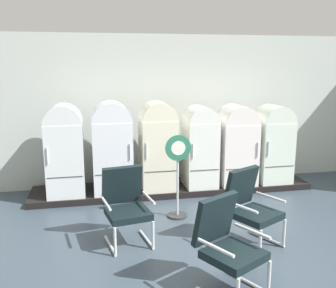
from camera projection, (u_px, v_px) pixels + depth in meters
The scene contains 13 objects.
ground at pixel (228, 275), 4.51m from camera, with size 12.00×10.00×0.05m, color #35424E.
back_wall at pixel (166, 110), 7.70m from camera, with size 11.76×0.12×2.97m.
display_plinth at pixel (173, 188), 7.39m from camera, with size 5.30×0.95×0.11m, color black.
refrigerator_0 at pixel (65, 147), 6.71m from camera, with size 0.65×0.69×1.61m.
refrigerator_1 at pixel (112, 145), 6.85m from camera, with size 0.70×0.65×1.65m.
refrigerator_2 at pixel (158, 143), 7.03m from camera, with size 0.65×0.68×1.63m.
refrigerator_3 at pixel (200, 144), 7.21m from camera, with size 0.58×0.68×1.53m.
refrigerator_4 at pixel (236, 143), 7.36m from camera, with size 0.69×0.71×1.53m.
refrigerator_5 at pixel (273, 142), 7.48m from camera, with size 0.64×0.65×1.51m.
armchair_left at pixel (126, 203), 5.23m from camera, with size 0.70×0.76×1.04m.
armchair_right at pixel (250, 204), 5.16m from camera, with size 0.81×0.85×1.04m.
armchair_center at pixel (226, 241), 4.10m from camera, with size 0.81×0.85×1.04m.
sign_stand at pixel (178, 180), 6.03m from camera, with size 0.41×0.32×1.34m.
Camera 1 is at (-1.51, -3.86, 2.44)m, focal length 40.90 mm.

